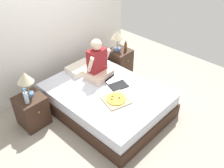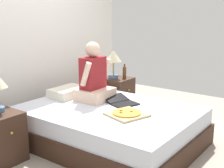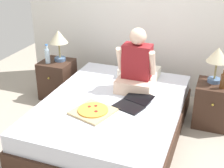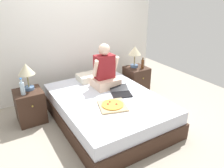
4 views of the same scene
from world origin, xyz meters
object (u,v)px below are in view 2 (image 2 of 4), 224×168
Objects in this scene: lamp_on_right_nightstand at (113,58)px; person_seated at (94,79)px; bed at (109,126)px; laptop at (122,102)px; nightstand_right at (117,95)px; beer_bottle at (124,72)px; pizza_box at (127,114)px.

person_seated is (-0.90, -0.34, -0.14)m from lamp_on_right_nightstand.
bed is 4.33× the size of laptop.
lamp_on_right_nightstand reaches higher than nightstand_right.
beer_bottle is 1.11m from laptop.
pizza_box is (-1.27, -0.90, -0.18)m from beer_bottle.
laptop is 0.99× the size of pizza_box.
lamp_on_right_nightstand reaches higher than laptop.
nightstand_right reaches higher than bed.
laptop is (-0.85, -0.69, 0.20)m from nightstand_right.
laptop is (0.08, -0.40, -0.27)m from person_seated.
lamp_on_right_nightstand is 1.96× the size of beer_bottle.
beer_bottle is (0.10, -0.15, -0.23)m from lamp_on_right_nightstand.
nightstand_right is 0.40m from beer_bottle.
beer_bottle is at bearing -54.99° from nightstand_right.
beer_bottle is 1.57m from pizza_box.
bed is at bearing -146.53° from lamp_on_right_nightstand.
person_seated is 0.49m from laptop.
beer_bottle is (1.18, 0.56, 0.43)m from bed.
nightstand_right is at bearing 17.14° from person_seated.
laptop is at bearing -79.30° from person_seated.
nightstand_right reaches higher than laptop.
nightstand_right is 1.13× the size of laptop.
nightstand_right is 1.57m from pizza_box.
person_seated is at bearing -159.48° from lamp_on_right_nightstand.
laptop reaches higher than pizza_box.
pizza_box is at bearing -138.28° from lamp_on_right_nightstand.
lamp_on_right_nightstand is at bearing 120.93° from nightstand_right.
pizza_box is at bearing -105.95° from bed.
lamp_on_right_nightstand is at bearing 123.69° from beer_bottle.
beer_bottle is at bearing 32.58° from laptop.
laptop is (-0.92, -0.59, -0.18)m from beer_bottle.
pizza_box is (-0.10, -0.33, 0.25)m from bed.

